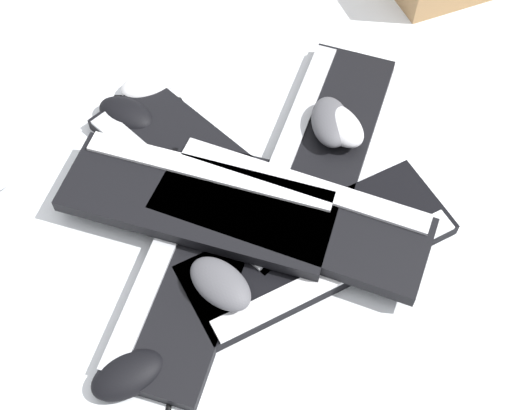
{
  "coord_description": "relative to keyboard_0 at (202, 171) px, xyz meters",
  "views": [
    {
      "loc": [
        -0.48,
        0.4,
        1.0
      ],
      "look_at": [
        0.01,
        0.01,
        0.03
      ],
      "focal_mm": 50.0,
      "sensor_mm": 36.0,
      "label": 1
    }
  ],
  "objects": [
    {
      "name": "keyboard_2",
      "position": [
        -0.24,
        -0.05,
        0.0
      ],
      "size": [
        0.23,
        0.46,
        0.03
      ],
      "color": "black",
      "rests_on": "ground"
    },
    {
      "name": "ground_plane",
      "position": [
        -0.13,
        -0.03,
        -0.01
      ],
      "size": [
        3.2,
        3.2,
        0.0
      ],
      "primitive_type": "plane",
      "color": "silver"
    },
    {
      "name": "keyboard_5",
      "position": [
        -0.18,
        -0.05,
        0.03
      ],
      "size": [
        0.46,
        0.35,
        0.03
      ],
      "color": "black",
      "rests_on": "keyboard_2"
    },
    {
      "name": "mouse_6",
      "position": [
        -0.08,
        -0.22,
        0.04
      ],
      "size": [
        0.13,
        0.12,
        0.04
      ],
      "primitive_type": "ellipsoid",
      "rotation": [
        0.0,
        0.0,
        2.54
      ],
      "color": "#4C4C51",
      "rests_on": "keyboard_3"
    },
    {
      "name": "keyboard_3",
      "position": [
        -0.08,
        -0.2,
        0.0
      ],
      "size": [
        0.36,
        0.45,
        0.03
      ],
      "color": "black",
      "rests_on": "ground"
    },
    {
      "name": "keyboard_1",
      "position": [
        -0.14,
        0.11,
        0.0
      ],
      "size": [
        0.37,
        0.45,
        0.03
      ],
      "color": "black",
      "rests_on": "ground"
    },
    {
      "name": "mouse_1",
      "position": [
        -0.21,
        0.11,
        0.04
      ],
      "size": [
        0.12,
        0.08,
        0.04
      ],
      "primitive_type": "ellipsoid",
      "rotation": [
        0.0,
        0.0,
        0.15
      ],
      "color": "#4C4C51",
      "rests_on": "keyboard_1"
    },
    {
      "name": "keyboard_4",
      "position": [
        -0.06,
        0.05,
        0.03
      ],
      "size": [
        0.45,
        0.37,
        0.03
      ],
      "color": "black",
      "rests_on": "keyboard_0"
    },
    {
      "name": "mouse_4",
      "position": [
        0.18,
        0.03,
        0.01
      ],
      "size": [
        0.13,
        0.1,
        0.04
      ],
      "primitive_type": "ellipsoid",
      "rotation": [
        0.0,
        0.0,
        0.37
      ],
      "color": "black",
      "rests_on": "ground"
    },
    {
      "name": "keyboard_0",
      "position": [
        0.0,
        0.0,
        0.0
      ],
      "size": [
        0.46,
        0.2,
        0.03
      ],
      "color": "black",
      "rests_on": "ground"
    },
    {
      "name": "mouse_3",
      "position": [
        -0.09,
        -0.23,
        0.04
      ],
      "size": [
        0.11,
        0.07,
        0.04
      ],
      "primitive_type": "ellipsoid",
      "rotation": [
        0.0,
        0.0,
        6.21
      ],
      "color": "#B7B7BC",
      "rests_on": "keyboard_3"
    },
    {
      "name": "mouse_0",
      "position": [
        0.22,
        -0.04,
        0.01
      ],
      "size": [
        0.08,
        0.12,
        0.04
      ],
      "primitive_type": "ellipsoid",
      "rotation": [
        0.0,
        0.0,
        4.56
      ],
      "color": "silver",
      "rests_on": "ground"
    },
    {
      "name": "mouse_2",
      "position": [
        -0.23,
        0.29,
        0.01
      ],
      "size": [
        0.09,
        0.12,
        0.04
      ],
      "primitive_type": "ellipsoid",
      "rotation": [
        0.0,
        0.0,
        4.52
      ],
      "color": "black",
      "rests_on": "ground"
    },
    {
      "name": "cable_0",
      "position": [
        -0.03,
        0.09,
        -0.01
      ],
      "size": [
        0.58,
        0.38,
        0.01
      ],
      "color": "black",
      "rests_on": "ground"
    }
  ]
}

